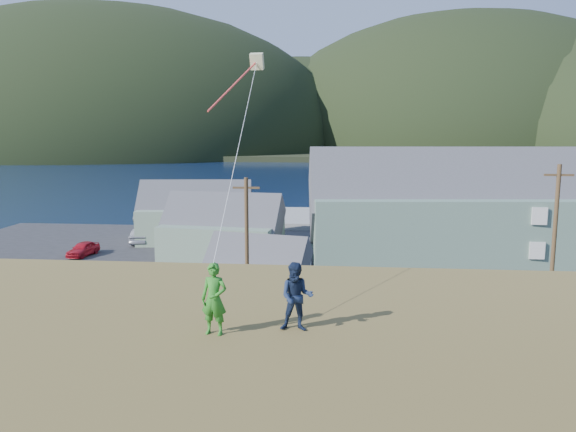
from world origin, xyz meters
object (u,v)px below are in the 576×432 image
Objects in this scene: kite_flyer_green at (214,299)px; kite_flyer_navy at (297,297)px; wharf at (263,218)px; shed_white at (256,271)px; lodge at (508,209)px; shed_palegreen_near at (222,232)px; shed_palegreen_far at (195,214)px.

kite_flyer_green is 1.84m from kite_flyer_navy.
kite_flyer_green is at bearing -83.17° from wharf.
shed_white is at bearing -82.95° from wharf.
kite_flyer_green is at bearing -119.48° from lodge.
kite_flyer_green reaches higher than kite_flyer_navy.
shed_palegreen_near is 6.96× the size of kite_flyer_navy.
shed_palegreen_near is at bearing -68.70° from shed_palegreen_far.
kite_flyer_green is (7.08, -59.06, 7.56)m from wharf.
kite_flyer_navy is at bearing -68.82° from shed_palegreen_near.
shed_palegreen_near is 6.77× the size of kite_flyer_green.
kite_flyer_green is (-17.52, -38.82, 3.28)m from lodge.
lodge is 30.51m from shed_palegreen_far.
lodge is 42.72m from kite_flyer_green.
wharf is at bearing 110.42° from shed_white.
kite_flyer_navy is (1.80, 0.40, -0.02)m from kite_flyer_green.
kite_flyer_navy reaches higher than shed_white.
kite_flyer_navy is (-15.72, -38.42, 3.26)m from lodge.
lodge reaches higher than shed_palegreen_near.
wharf is 16.52× the size of kite_flyer_navy.
kite_flyer_navy is (8.88, -58.66, 7.54)m from wharf.
shed_palegreen_far is (-9.43, 19.89, 0.85)m from shed_white.
shed_palegreen_near is 37.00m from kite_flyer_navy.
lodge is at bearing 67.06° from kite_flyer_navy.
lodge is at bearing -18.08° from shed_palegreen_far.
lodge is 22.07× the size of kite_flyer_green.
shed_palegreen_far is 47.05m from kite_flyer_navy.
shed_palegreen_near is (-25.02, -2.99, -1.91)m from lodge.
kite_flyer_green reaches higher than shed_white.
wharf is 59.80m from kite_flyer_navy.
lodge is 24.71m from shed_white.
shed_palegreen_near is 11.69m from shed_white.
shed_palegreen_far reaches higher than wharf.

